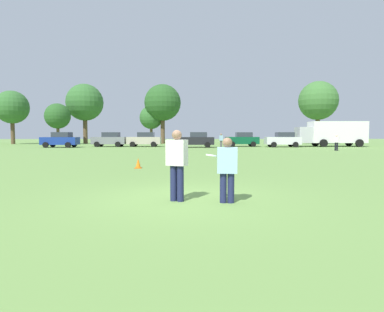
{
  "coord_description": "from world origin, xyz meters",
  "views": [
    {
      "loc": [
        -0.17,
        -8.11,
        1.6
      ],
      "look_at": [
        0.26,
        1.85,
        0.93
      ],
      "focal_mm": 30.82,
      "sensor_mm": 36.0,
      "label": 1
    }
  ],
  "objects_px": {
    "player_thrower": "(177,161)",
    "bystander_far_jogger": "(221,140)",
    "traffic_cone": "(138,163)",
    "parked_car_near_left": "(61,140)",
    "parked_car_far_right": "(283,140)",
    "parked_car_near_right": "(242,139)",
    "parked_car_center": "(145,139)",
    "frisbee": "(211,155)",
    "parked_car_mid_right": "(197,140)",
    "bystander_sideline_watcher": "(336,142)",
    "player_defender": "(227,167)",
    "box_truck": "(332,133)",
    "parked_car_mid_left": "(110,139)"
  },
  "relations": [
    {
      "from": "parked_car_mid_right",
      "to": "parked_car_mid_left",
      "type": "bearing_deg",
      "value": 166.25
    },
    {
      "from": "frisbee",
      "to": "traffic_cone",
      "type": "height_order",
      "value": "frisbee"
    },
    {
      "from": "bystander_sideline_watcher",
      "to": "bystander_far_jogger",
      "type": "xyz_separation_m",
      "value": [
        -10.25,
        6.52,
        0.06
      ]
    },
    {
      "from": "player_defender",
      "to": "parked_car_far_right",
      "type": "distance_m",
      "value": 34.4
    },
    {
      "from": "player_defender",
      "to": "parked_car_mid_left",
      "type": "xyz_separation_m",
      "value": [
        -9.73,
        34.46,
        0.08
      ]
    },
    {
      "from": "player_defender",
      "to": "player_thrower",
      "type": "bearing_deg",
      "value": 168.28
    },
    {
      "from": "parked_car_near_left",
      "to": "bystander_far_jogger",
      "type": "relative_size",
      "value": 2.57
    },
    {
      "from": "parked_car_near_right",
      "to": "parked_car_far_right",
      "type": "height_order",
      "value": "same"
    },
    {
      "from": "player_defender",
      "to": "parked_car_far_right",
      "type": "height_order",
      "value": "parked_car_far_right"
    },
    {
      "from": "player_defender",
      "to": "bystander_far_jogger",
      "type": "xyz_separation_m",
      "value": [
        3.81,
        29.9,
        0.09
      ]
    },
    {
      "from": "parked_car_far_right",
      "to": "bystander_far_jogger",
      "type": "relative_size",
      "value": 2.57
    },
    {
      "from": "frisbee",
      "to": "bystander_sideline_watcher",
      "type": "bearing_deg",
      "value": 58.09
    },
    {
      "from": "parked_car_mid_right",
      "to": "parked_car_near_right",
      "type": "distance_m",
      "value": 6.47
    },
    {
      "from": "frisbee",
      "to": "parked_car_near_right",
      "type": "bearing_deg",
      "value": 77.64
    },
    {
      "from": "player_thrower",
      "to": "bystander_far_jogger",
      "type": "relative_size",
      "value": 1.02
    },
    {
      "from": "player_thrower",
      "to": "parked_car_far_right",
      "type": "xyz_separation_m",
      "value": [
        12.93,
        32.08,
        -0.03
      ]
    },
    {
      "from": "parked_car_center",
      "to": "parked_car_mid_right",
      "type": "relative_size",
      "value": 1.0
    },
    {
      "from": "traffic_cone",
      "to": "bystander_sideline_watcher",
      "type": "xyz_separation_m",
      "value": [
        17.06,
        15.5,
        0.65
      ]
    },
    {
      "from": "player_thrower",
      "to": "parked_car_center",
      "type": "bearing_deg",
      "value": 96.97
    },
    {
      "from": "parked_car_mid_left",
      "to": "player_defender",
      "type": "bearing_deg",
      "value": -74.23
    },
    {
      "from": "player_thrower",
      "to": "bystander_sideline_watcher",
      "type": "height_order",
      "value": "player_thrower"
    },
    {
      "from": "parked_car_center",
      "to": "parked_car_near_right",
      "type": "bearing_deg",
      "value": -0.6
    },
    {
      "from": "frisbee",
      "to": "parked_car_mid_right",
      "type": "distance_m",
      "value": 31.61
    },
    {
      "from": "parked_car_mid_right",
      "to": "parked_car_near_right",
      "type": "bearing_deg",
      "value": 22.6
    },
    {
      "from": "parked_car_near_left",
      "to": "bystander_sideline_watcher",
      "type": "relative_size",
      "value": 2.76
    },
    {
      "from": "frisbee",
      "to": "parked_car_far_right",
      "type": "xyz_separation_m",
      "value": [
        12.12,
        32.09,
        -0.17
      ]
    },
    {
      "from": "player_thrower",
      "to": "parked_car_near_right",
      "type": "xyz_separation_m",
      "value": [
        8.28,
        34.05,
        -0.03
      ]
    },
    {
      "from": "player_thrower",
      "to": "parked_car_near_left",
      "type": "relative_size",
      "value": 0.4
    },
    {
      "from": "player_thrower",
      "to": "parked_car_far_right",
      "type": "height_order",
      "value": "parked_car_far_right"
    },
    {
      "from": "frisbee",
      "to": "bystander_far_jogger",
      "type": "relative_size",
      "value": 0.16
    },
    {
      "from": "player_thrower",
      "to": "traffic_cone",
      "type": "distance_m",
      "value": 7.88
    },
    {
      "from": "player_thrower",
      "to": "traffic_cone",
      "type": "bearing_deg",
      "value": 103.47
    },
    {
      "from": "traffic_cone",
      "to": "bystander_far_jogger",
      "type": "height_order",
      "value": "bystander_far_jogger"
    },
    {
      "from": "player_defender",
      "to": "box_truck",
      "type": "bearing_deg",
      "value": 61.18
    },
    {
      "from": "parked_car_near_right",
      "to": "bystander_far_jogger",
      "type": "xyz_separation_m",
      "value": [
        -3.31,
        -4.39,
        0.01
      ]
    },
    {
      "from": "traffic_cone",
      "to": "box_truck",
      "type": "height_order",
      "value": "box_truck"
    },
    {
      "from": "frisbee",
      "to": "parked_car_mid_left",
      "type": "bearing_deg",
      "value": 105.34
    },
    {
      "from": "parked_car_near_left",
      "to": "parked_car_mid_left",
      "type": "height_order",
      "value": "same"
    },
    {
      "from": "player_defender",
      "to": "traffic_cone",
      "type": "distance_m",
      "value": 8.45
    },
    {
      "from": "frisbee",
      "to": "parked_car_center",
      "type": "distance_m",
      "value": 34.55
    },
    {
      "from": "player_defender",
      "to": "parked_car_near_right",
      "type": "bearing_deg",
      "value": 78.27
    },
    {
      "from": "parked_car_mid_right",
      "to": "parked_car_far_right",
      "type": "distance_m",
      "value": 10.64
    },
    {
      "from": "player_thrower",
      "to": "parked_car_center",
      "type": "height_order",
      "value": "parked_car_center"
    },
    {
      "from": "bystander_sideline_watcher",
      "to": "bystander_far_jogger",
      "type": "bearing_deg",
      "value": 147.55
    },
    {
      "from": "parked_car_near_left",
      "to": "parked_car_far_right",
      "type": "bearing_deg",
      "value": 0.03
    },
    {
      "from": "parked_car_center",
      "to": "box_truck",
      "type": "height_order",
      "value": "box_truck"
    },
    {
      "from": "box_truck",
      "to": "bystander_sideline_watcher",
      "type": "xyz_separation_m",
      "value": [
        -4.42,
        -10.23,
        -0.88
      ]
    },
    {
      "from": "player_defender",
      "to": "traffic_cone",
      "type": "height_order",
      "value": "player_defender"
    },
    {
      "from": "traffic_cone",
      "to": "parked_car_near_left",
      "type": "height_order",
      "value": "parked_car_near_left"
    },
    {
      "from": "traffic_cone",
      "to": "parked_car_near_right",
      "type": "xyz_separation_m",
      "value": [
        10.11,
        26.41,
        0.69
      ]
    }
  ]
}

